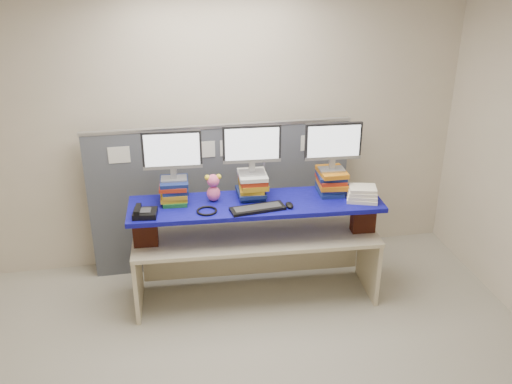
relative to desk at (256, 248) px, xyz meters
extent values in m
cube|color=beige|center=(-0.23, -1.11, 0.86)|extent=(5.00, 4.00, 2.80)
cube|color=#B2AC9B|center=(-0.23, -1.11, -0.54)|extent=(5.00, 4.00, 0.01)
cube|color=white|center=(-0.23, -1.11, 2.26)|extent=(5.00, 4.00, 0.01)
cube|color=#464A52|center=(-1.10, 0.67, 0.21)|extent=(0.85, 0.05, 1.50)
cube|color=#464A52|center=(-0.23, 0.67, 0.21)|extent=(0.85, 0.05, 1.50)
cube|color=#464A52|center=(0.64, 0.67, 0.21)|extent=(0.85, 0.05, 1.50)
cube|color=silver|center=(-0.23, 0.67, 0.98)|extent=(2.60, 0.06, 0.03)
cube|color=white|center=(-1.18, 0.64, 0.76)|extent=(0.20, 0.00, 0.16)
cube|color=white|center=(-0.38, 0.64, 0.76)|extent=(0.20, 0.00, 0.16)
cube|color=white|center=(-0.13, 0.64, 0.76)|extent=(0.20, 0.00, 0.16)
cube|color=white|center=(0.67, 0.64, 0.76)|extent=(0.20, 0.00, 0.16)
cube|color=beige|center=(0.00, 0.00, 0.12)|extent=(2.25, 0.77, 0.04)
cube|color=beige|center=(-1.09, 0.06, -0.22)|extent=(0.07, 0.60, 0.64)
cube|color=beige|center=(1.09, -0.06, -0.22)|extent=(0.07, 0.60, 0.64)
cube|color=maroon|center=(-0.99, 0.00, 0.28)|extent=(0.22, 0.13, 0.29)
cube|color=maroon|center=(0.98, -0.10, 0.28)|extent=(0.22, 0.13, 0.29)
cube|color=#090868|center=(0.00, 0.00, 0.44)|extent=(2.28, 0.68, 0.04)
cube|color=#185C22|center=(-0.70, 0.16, 0.48)|extent=(0.23, 0.31, 0.04)
cube|color=#B48718|center=(-0.71, 0.16, 0.52)|extent=(0.24, 0.27, 0.03)
cube|color=#B48718|center=(-0.70, 0.16, 0.55)|extent=(0.24, 0.30, 0.03)
cube|color=navy|center=(-0.70, 0.17, 0.59)|extent=(0.24, 0.29, 0.04)
cube|color=#A32912|center=(-0.71, 0.15, 0.62)|extent=(0.26, 0.28, 0.04)
cube|color=navy|center=(-0.70, 0.15, 0.66)|extent=(0.26, 0.27, 0.03)
cube|color=navy|center=(-0.02, 0.13, 0.48)|extent=(0.23, 0.27, 0.04)
cube|color=navy|center=(-0.03, 0.11, 0.52)|extent=(0.24, 0.28, 0.03)
cube|color=#B48718|center=(-0.02, 0.12, 0.55)|extent=(0.24, 0.29, 0.03)
cube|color=#B48718|center=(0.00, 0.11, 0.59)|extent=(0.24, 0.27, 0.05)
cube|color=#A32912|center=(-0.01, 0.13, 0.64)|extent=(0.25, 0.30, 0.04)
cube|color=silver|center=(-0.01, 0.12, 0.68)|extent=(0.26, 0.30, 0.04)
cube|color=navy|center=(0.70, 0.07, 0.48)|extent=(0.23, 0.28, 0.03)
cube|color=navy|center=(0.71, 0.09, 0.52)|extent=(0.23, 0.29, 0.04)
cube|color=#C67112|center=(0.72, 0.07, 0.56)|extent=(0.28, 0.31, 0.04)
cube|color=#A32912|center=(0.71, 0.09, 0.60)|extent=(0.25, 0.29, 0.03)
cube|color=navy|center=(0.72, 0.09, 0.63)|extent=(0.27, 0.29, 0.03)
cube|color=#C67112|center=(0.72, 0.09, 0.67)|extent=(0.23, 0.30, 0.04)
cube|color=#949499|center=(-0.70, 0.16, 0.68)|extent=(0.23, 0.16, 0.02)
cube|color=#949499|center=(-0.70, 0.16, 0.74)|extent=(0.05, 0.04, 0.09)
cube|color=black|center=(-0.70, 0.16, 0.95)|extent=(0.51, 0.06, 0.34)
cube|color=white|center=(-0.70, 0.14, 0.95)|extent=(0.47, 0.03, 0.30)
cube|color=#949499|center=(-0.01, 0.12, 0.70)|extent=(0.23, 0.16, 0.02)
cube|color=#949499|center=(-0.01, 0.12, 0.76)|extent=(0.05, 0.04, 0.09)
cube|color=black|center=(-0.01, 0.12, 0.97)|extent=(0.51, 0.06, 0.34)
cube|color=white|center=(-0.01, 0.10, 0.97)|extent=(0.47, 0.03, 0.30)
cube|color=#949499|center=(0.71, 0.08, 0.70)|extent=(0.23, 0.16, 0.02)
cube|color=#949499|center=(0.71, 0.08, 0.75)|extent=(0.05, 0.04, 0.09)
cube|color=black|center=(0.71, 0.08, 0.96)|extent=(0.51, 0.06, 0.34)
cube|color=white|center=(0.71, 0.06, 0.96)|extent=(0.47, 0.03, 0.30)
cube|color=black|center=(-0.02, -0.16, 0.48)|extent=(0.49, 0.22, 0.03)
cube|color=#2B2B2D|center=(-0.02, -0.16, 0.49)|extent=(0.42, 0.16, 0.00)
ellipsoid|color=black|center=(0.27, -0.15, 0.48)|extent=(0.09, 0.13, 0.04)
cube|color=black|center=(-0.97, -0.09, 0.49)|extent=(0.22, 0.20, 0.05)
cube|color=#2B2B2D|center=(-0.97, -0.09, 0.52)|extent=(0.11, 0.11, 0.01)
cube|color=black|center=(-1.03, -0.09, 0.53)|extent=(0.07, 0.18, 0.03)
torus|color=black|center=(-0.45, -0.11, 0.48)|extent=(0.21, 0.21, 0.02)
ellipsoid|color=#F45C94|center=(-0.36, 0.10, 0.54)|extent=(0.12, 0.11, 0.14)
sphere|color=#F45C94|center=(-0.36, 0.10, 0.66)|extent=(0.11, 0.11, 0.11)
sphere|color=yellow|center=(-0.41, 0.10, 0.69)|extent=(0.05, 0.05, 0.05)
sphere|color=yellow|center=(-0.32, 0.10, 0.69)|extent=(0.05, 0.05, 0.05)
cube|color=#F0E8CD|center=(0.94, -0.13, 0.48)|extent=(0.32, 0.28, 0.03)
cube|color=#F0E8CD|center=(0.94, -0.13, 0.51)|extent=(0.31, 0.27, 0.03)
cube|color=#F0E8CD|center=(0.94, -0.13, 0.55)|extent=(0.29, 0.26, 0.03)
cube|color=#F0E8CD|center=(0.94, -0.13, 0.58)|extent=(0.28, 0.24, 0.03)
camera|label=1|loc=(-0.84, -4.49, 2.64)|focal=40.00mm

